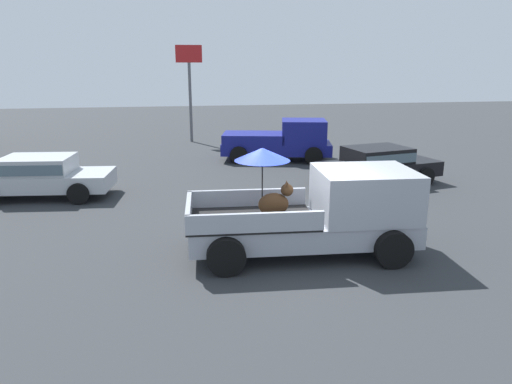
% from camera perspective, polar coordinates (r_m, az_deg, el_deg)
% --- Properties ---
extents(ground_plane, '(80.00, 80.00, 0.00)m').
position_cam_1_polar(ground_plane, '(10.82, 5.52, -7.35)').
color(ground_plane, '#2D3033').
extents(pickup_truck_main, '(5.17, 2.53, 2.39)m').
position_cam_1_polar(pickup_truck_main, '(10.59, 8.03, -2.31)').
color(pickup_truck_main, black).
rests_on(pickup_truck_main, ground).
extents(pickup_truck_red, '(5.08, 2.99, 1.80)m').
position_cam_1_polar(pickup_truck_red, '(20.98, 3.06, 6.24)').
color(pickup_truck_red, black).
rests_on(pickup_truck_red, ground).
extents(parked_sedan_near, '(4.47, 2.34, 1.33)m').
position_cam_1_polar(parked_sedan_near, '(16.49, -24.66, 1.93)').
color(parked_sedan_near, black).
rests_on(parked_sedan_near, ground).
extents(parked_sedan_far, '(4.57, 2.62, 1.33)m').
position_cam_1_polar(parked_sedan_far, '(17.24, 14.59, 3.36)').
color(parked_sedan_far, black).
rests_on(parked_sedan_far, ground).
extents(motel_sign, '(1.40, 0.16, 5.14)m').
position_cam_1_polar(motel_sign, '(26.17, -8.09, 13.93)').
color(motel_sign, '#59595B').
rests_on(motel_sign, ground).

